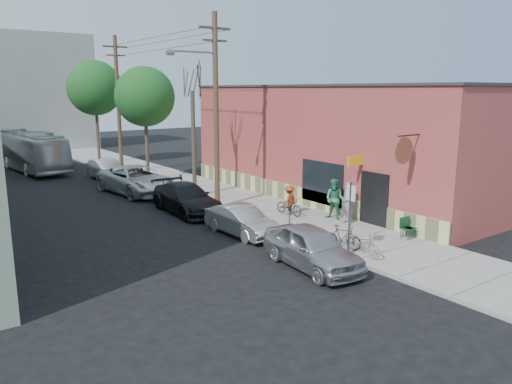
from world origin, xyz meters
TOP-DOWN VIEW (x-y plane):
  - ground at (0.00, 0.00)m, footprint 120.00×120.00m
  - sidewalk at (4.25, 11.00)m, footprint 4.50×58.00m
  - cafe_building at (8.99, 4.99)m, footprint 6.60×20.20m
  - sign_post at (2.35, -3.38)m, footprint 0.07×0.45m
  - parking_meter_near at (2.25, 0.03)m, footprint 0.14×0.14m
  - parking_meter_far at (2.25, 10.08)m, footprint 0.14×0.14m
  - utility_pole_near at (2.39, 6.30)m, footprint 3.57×0.28m
  - utility_pole_far at (2.45, 20.02)m, footprint 1.80×0.28m
  - tree_bare at (2.80, 9.41)m, footprint 0.24×0.24m
  - tree_leafy_mid at (2.80, 16.02)m, footprint 4.03×4.03m
  - tree_leafy_far at (2.80, 26.05)m, footprint 4.53×4.53m
  - patio_chair_a at (5.89, -3.37)m, footprint 0.58×0.58m
  - patio_chair_b at (6.05, -3.34)m, footprint 0.54×0.54m
  - patron_grey at (5.61, -0.12)m, footprint 0.67×0.83m
  - patron_green at (5.69, 0.77)m, footprint 1.02×1.15m
  - cyclist at (4.47, 2.74)m, footprint 1.08×0.81m
  - cyclist_bike at (4.47, 2.74)m, footprint 0.73×1.74m
  - parked_bike_a at (2.65, -2.74)m, footprint 1.06×1.62m
  - parked_bike_b at (2.74, -3.69)m, footprint 0.73×1.88m
  - car_0 at (0.52, -3.31)m, footprint 2.26×4.65m
  - car_1 at (0.80, 1.62)m, footprint 1.55×4.02m
  - car_2 at (0.80, 6.71)m, footprint 2.29×5.27m
  - car_3 at (0.65, 12.89)m, footprint 3.41×6.40m
  - car_4 at (0.80, 18.67)m, footprint 1.74×4.47m
  - bus at (-2.59, 26.49)m, footprint 3.53×11.30m

SIDE VIEW (x-z plane):
  - ground at x=0.00m, z-range 0.00..0.00m
  - sidewalk at x=4.25m, z-range 0.00..0.15m
  - patio_chair_a at x=5.89m, z-range 0.15..1.03m
  - patio_chair_b at x=6.05m, z-range 0.15..1.03m
  - cyclist_bike at x=4.47m, z-range 0.15..1.04m
  - parked_bike_a at x=2.65m, z-range 0.15..1.10m
  - parked_bike_b at x=2.74m, z-range 0.15..1.12m
  - car_1 at x=0.80m, z-range 0.00..1.31m
  - car_4 at x=0.80m, z-range 0.00..1.45m
  - car_2 at x=0.80m, z-range 0.00..1.51m
  - car_0 at x=0.52m, z-range 0.00..1.53m
  - car_3 at x=0.65m, z-range 0.00..1.71m
  - cyclist at x=4.47m, z-range 0.15..1.64m
  - parking_meter_near at x=2.25m, z-range 0.36..1.60m
  - parking_meter_far at x=2.25m, z-range 0.36..1.60m
  - patron_green at x=5.69m, z-range 0.15..2.13m
  - patron_grey at x=5.61m, z-range 0.15..2.13m
  - bus at x=-2.59m, z-range 0.00..3.10m
  - sign_post at x=2.35m, z-range 0.43..3.23m
  - tree_bare at x=2.80m, z-range 0.15..6.27m
  - cafe_building at x=8.99m, z-range 0.00..6.61m
  - utility_pole_far at x=2.45m, z-range 0.34..10.34m
  - utility_pole_near at x=2.39m, z-range 0.41..10.41m
  - tree_leafy_mid at x=2.80m, z-range 1.99..9.71m
  - tree_leafy_far at x=2.80m, z-range 2.16..10.73m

